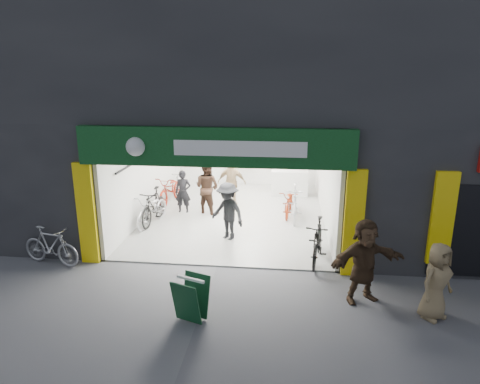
% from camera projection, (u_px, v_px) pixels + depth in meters
% --- Properties ---
extents(ground, '(60.00, 60.00, 0.00)m').
position_uv_depth(ground, '(217.00, 267.00, 10.69)').
color(ground, '#56565B').
rests_on(ground, ground).
extents(building, '(17.00, 10.27, 8.00)m').
position_uv_depth(building, '(266.00, 83.00, 14.17)').
color(building, '#232326').
rests_on(building, ground).
extents(bike_left_front, '(0.97, 2.02, 1.02)m').
position_uv_depth(bike_left_front, '(152.00, 209.00, 13.45)').
color(bike_left_front, silver).
rests_on(bike_left_front, ground).
extents(bike_left_midfront, '(0.68, 1.93, 1.14)m').
position_uv_depth(bike_left_midfront, '(154.00, 206.00, 13.57)').
color(bike_left_midfront, black).
rests_on(bike_left_midfront, ground).
extents(bike_left_midback, '(0.95, 2.11, 1.07)m').
position_uv_depth(bike_left_midback, '(171.00, 190.00, 15.56)').
color(bike_left_midback, maroon).
rests_on(bike_left_midback, ground).
extents(bike_left_back, '(0.46, 1.57, 0.94)m').
position_uv_depth(bike_left_back, '(180.00, 182.00, 16.87)').
color(bike_left_back, '#ABABB0').
rests_on(bike_left_back, ground).
extents(bike_right_front, '(0.83, 1.92, 1.12)m').
position_uv_depth(bike_right_front, '(318.00, 241.00, 10.85)').
color(bike_right_front, black).
rests_on(bike_right_front, ground).
extents(bike_right_mid, '(0.78, 1.78, 0.90)m').
position_uv_depth(bike_right_mid, '(289.00, 202.00, 14.36)').
color(bike_right_mid, maroon).
rests_on(bike_right_mid, ground).
extents(bike_right_back, '(0.60, 1.92, 1.14)m').
position_uv_depth(bike_right_back, '(295.00, 203.00, 13.92)').
color(bike_right_back, '#B2B2B7').
rests_on(bike_right_back, ground).
extents(parked_bike, '(1.73, 0.86, 1.00)m').
position_uv_depth(parked_bike, '(51.00, 246.00, 10.70)').
color(parked_bike, '#A8A8AC').
rests_on(parked_bike, ground).
extents(customer_a, '(0.55, 0.37, 1.49)m').
position_uv_depth(customer_a, '(183.00, 192.00, 14.49)').
color(customer_a, black).
rests_on(customer_a, ground).
extents(customer_b, '(1.10, 1.01, 1.84)m').
position_uv_depth(customer_b, '(207.00, 187.00, 14.42)').
color(customer_b, '#322017').
rests_on(customer_b, ground).
extents(customer_c, '(1.27, 1.14, 1.71)m').
position_uv_depth(customer_c, '(228.00, 212.00, 12.16)').
color(customer_c, black).
rests_on(customer_c, ground).
extents(customer_d, '(1.06, 0.51, 1.75)m').
position_uv_depth(customer_d, '(232.00, 183.00, 15.20)').
color(customer_d, '#987D58').
rests_on(customer_d, ground).
extents(pedestrian_near, '(0.92, 0.86, 1.57)m').
position_uv_depth(pedestrian_near, '(436.00, 281.00, 8.31)').
color(pedestrian_near, olive).
rests_on(pedestrian_near, ground).
extents(pedestrian_far, '(1.77, 1.16, 1.82)m').
position_uv_depth(pedestrian_far, '(364.00, 261.00, 8.91)').
color(pedestrian_far, '#3B291B').
rests_on(pedestrian_far, ground).
extents(sandwich_board, '(0.73, 0.74, 0.88)m').
position_uv_depth(sandwich_board, '(191.00, 298.00, 8.29)').
color(sandwich_board, '#0D361C').
rests_on(sandwich_board, ground).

